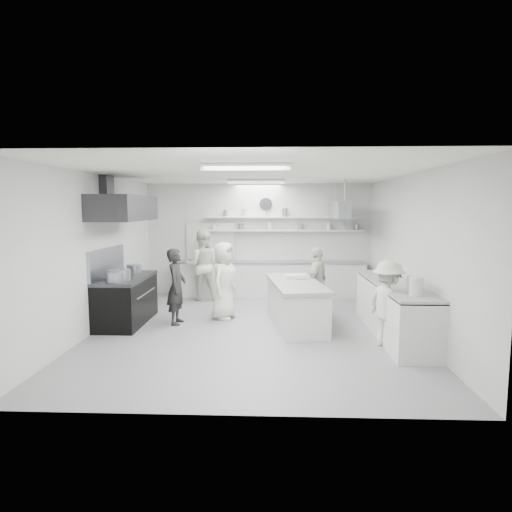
{
  "coord_description": "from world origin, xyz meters",
  "views": [
    {
      "loc": [
        0.4,
        -8.2,
        2.37
      ],
      "look_at": [
        0.05,
        0.6,
        1.37
      ],
      "focal_mm": 30.43,
      "sensor_mm": 36.0,
      "label": 1
    }
  ],
  "objects_px": {
    "prep_island": "(296,304)",
    "cook_stove": "(176,286)",
    "stove": "(126,301)",
    "cook_back": "(202,265)",
    "right_counter": "(394,310)",
    "back_counter": "(269,279)"
  },
  "relations": [
    {
      "from": "back_counter",
      "to": "cook_back",
      "type": "bearing_deg",
      "value": -163.86
    },
    {
      "from": "back_counter",
      "to": "prep_island",
      "type": "height_order",
      "value": "back_counter"
    },
    {
      "from": "prep_island",
      "to": "stove",
      "type": "bearing_deg",
      "value": 171.45
    },
    {
      "from": "right_counter",
      "to": "cook_stove",
      "type": "height_order",
      "value": "cook_stove"
    },
    {
      "from": "stove",
      "to": "prep_island",
      "type": "height_order",
      "value": "stove"
    },
    {
      "from": "right_counter",
      "to": "cook_stove",
      "type": "xyz_separation_m",
      "value": [
        -4.2,
        0.57,
        0.3
      ]
    },
    {
      "from": "prep_island",
      "to": "cook_stove",
      "type": "distance_m",
      "value": 2.44
    },
    {
      "from": "back_counter",
      "to": "prep_island",
      "type": "xyz_separation_m",
      "value": [
        0.56,
        -2.81,
        -0.04
      ]
    },
    {
      "from": "cook_stove",
      "to": "cook_back",
      "type": "height_order",
      "value": "cook_back"
    },
    {
      "from": "stove",
      "to": "cook_back",
      "type": "distance_m",
      "value": 2.63
    },
    {
      "from": "cook_stove",
      "to": "prep_island",
      "type": "bearing_deg",
      "value": -87.76
    },
    {
      "from": "right_counter",
      "to": "cook_stove",
      "type": "distance_m",
      "value": 4.25
    },
    {
      "from": "stove",
      "to": "back_counter",
      "type": "height_order",
      "value": "back_counter"
    },
    {
      "from": "stove",
      "to": "cook_back",
      "type": "height_order",
      "value": "cook_back"
    },
    {
      "from": "right_counter",
      "to": "cook_stove",
      "type": "bearing_deg",
      "value": 172.26
    },
    {
      "from": "stove",
      "to": "back_counter",
      "type": "bearing_deg",
      "value": 43.99
    },
    {
      "from": "stove",
      "to": "prep_island",
      "type": "bearing_deg",
      "value": -0.11
    },
    {
      "from": "right_counter",
      "to": "prep_island",
      "type": "bearing_deg",
      "value": 161.64
    },
    {
      "from": "stove",
      "to": "cook_stove",
      "type": "xyz_separation_m",
      "value": [
        1.05,
        -0.03,
        0.32
      ]
    },
    {
      "from": "back_counter",
      "to": "prep_island",
      "type": "bearing_deg",
      "value": -78.66
    },
    {
      "from": "back_counter",
      "to": "cook_stove",
      "type": "height_order",
      "value": "cook_stove"
    },
    {
      "from": "cook_back",
      "to": "right_counter",
      "type": "bearing_deg",
      "value": 137.65
    }
  ]
}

